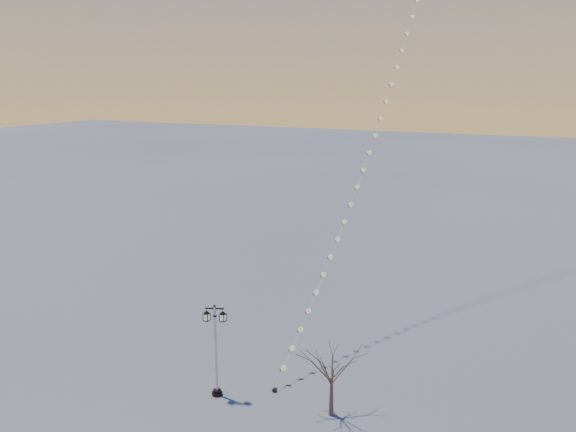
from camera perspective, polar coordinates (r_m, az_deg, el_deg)
The scene contains 4 objects.
ground at distance 29.69m, azimuth -7.59°, elevation -17.31°, with size 300.00×300.00×0.00m, color #5E5F5F.
street_lamp at distance 28.82m, azimuth -7.06°, elevation -12.46°, with size 1.13×0.69×4.67m.
bare_tree at distance 27.18m, azimuth 4.30°, elevation -14.48°, with size 2.09×2.09×3.46m.
kite_train at distance 38.94m, azimuth 9.72°, elevation 15.03°, with size 2.62×28.90×32.98m.
Camera 1 is at (14.30, -21.26, 15.00)m, focal length 36.47 mm.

